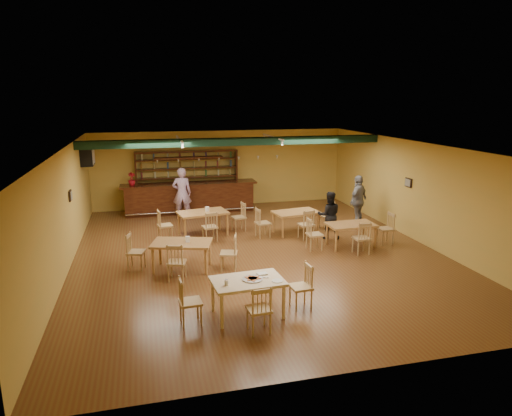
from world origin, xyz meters
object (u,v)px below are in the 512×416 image
object	(u,v)px
dining_table_a	(203,223)
near_table	(248,297)
dining_table_b	(296,222)
bar_counter	(190,198)
dining_table_c	(182,256)
dining_table_d	(351,235)
patron_bar	(182,193)
patron_right_a	(329,215)

from	to	relation	value
dining_table_a	near_table	xyz separation A→B (m)	(0.14, -5.71, -0.00)
dining_table_a	dining_table_b	distance (m)	2.98
bar_counter	dining_table_c	xyz separation A→B (m)	(-0.82, -5.96, -0.20)
dining_table_a	near_table	size ratio (longest dim) A/B	1.08
dining_table_c	dining_table_d	bearing A→B (deg)	23.74
dining_table_d	near_table	distance (m)	5.27
dining_table_c	patron_bar	bearing A→B (deg)	100.76
dining_table_b	dining_table_d	distance (m)	2.03
patron_bar	patron_right_a	xyz separation A→B (m)	(4.19, -3.55, -0.18)
dining_table_c	dining_table_b	bearing A→B (deg)	47.63
dining_table_c	patron_right_a	size ratio (longest dim) A/B	0.99
dining_table_a	patron_bar	distance (m)	2.38
dining_table_d	patron_right_a	distance (m)	1.03
dining_table_b	patron_right_a	world-z (taller)	patron_right_a
dining_table_d	dining_table_a	bearing A→B (deg)	150.96
patron_bar	patron_right_a	world-z (taller)	patron_bar
bar_counter	patron_right_a	size ratio (longest dim) A/B	3.42
dining_table_c	near_table	bearing A→B (deg)	-53.81
dining_table_c	dining_table_d	size ratio (longest dim) A/B	1.07
dining_table_b	patron_right_a	bearing A→B (deg)	-53.86
dining_table_b	dining_table_c	distance (m)	4.53
dining_table_a	dining_table_d	distance (m)	4.61
dining_table_c	patron_right_a	bearing A→B (deg)	34.67
dining_table_b	patron_bar	bearing A→B (deg)	132.02
dining_table_d	dining_table_b	bearing A→B (deg)	122.65
dining_table_b	patron_bar	distance (m)	4.40
dining_table_d	patron_right_a	size ratio (longest dim) A/B	0.93
bar_counter	dining_table_a	world-z (taller)	bar_counter
dining_table_b	dining_table_c	world-z (taller)	dining_table_c
dining_table_b	dining_table_d	xyz separation A→B (m)	(1.12, -1.70, -0.01)
bar_counter	patron_right_a	world-z (taller)	patron_right_a
bar_counter	patron_bar	distance (m)	0.97
bar_counter	near_table	bearing A→B (deg)	-88.48
dining_table_c	patron_right_a	world-z (taller)	patron_right_a
patron_right_a	patron_bar	bearing A→B (deg)	-26.38
dining_table_c	patron_right_a	xyz separation A→B (m)	(4.65, 1.58, 0.37)
dining_table_b	dining_table_d	bearing A→B (deg)	-65.42
bar_counter	dining_table_b	size ratio (longest dim) A/B	3.56
patron_bar	dining_table_d	bearing A→B (deg)	139.84
near_table	bar_counter	bearing A→B (deg)	87.35
bar_counter	dining_table_b	xyz separation A→B (m)	(3.03, -3.58, -0.21)
bar_counter	dining_table_a	distance (m)	3.10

